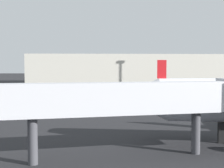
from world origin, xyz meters
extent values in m
cone|color=silver|center=(2.27, 21.92, 3.73)|extent=(4.46, 4.17, 3.56)
cube|color=black|center=(8.91, 20.80, 0.98)|extent=(0.60, 0.60, 1.95)
cylinder|color=silver|center=(24.10, 74.62, 2.58)|extent=(18.88, 2.75, 2.31)
cone|color=silver|center=(13.42, 74.87, 2.58)|extent=(2.59, 2.37, 2.31)
cube|color=silver|center=(23.16, 74.65, 2.23)|extent=(4.25, 19.09, 0.18)
cube|color=silver|center=(15.06, 74.83, 2.81)|extent=(1.95, 6.35, 0.12)
cube|color=red|center=(15.43, 74.83, 6.14)|extent=(2.41, 0.28, 4.82)
cylinder|color=#4C4C54|center=(23.81, 78.24, 2.12)|extent=(2.28, 1.40, 1.35)
cylinder|color=#4C4C54|center=(23.64, 71.02, 2.12)|extent=(2.28, 1.40, 1.35)
cube|color=black|center=(30.12, 74.48, 0.71)|extent=(0.38, 0.38, 1.43)
cube|color=black|center=(23.19, 76.15, 0.71)|extent=(0.38, 0.38, 1.43)
cube|color=black|center=(23.12, 73.14, 0.71)|extent=(0.38, 0.38, 1.43)
cube|color=silver|center=(-0.76, 16.46, 4.56)|extent=(17.99, 4.45, 2.40)
cylinder|color=#3F3F44|center=(5.45, 17.47, 1.68)|extent=(0.70, 0.70, 3.36)
cylinder|color=#3F3F44|center=(-6.97, 15.46, 1.68)|extent=(0.70, 0.70, 3.36)
cube|color=beige|center=(11.90, 122.50, 5.73)|extent=(77.99, 26.69, 11.45)
camera|label=1|loc=(-2.76, -6.97, 6.98)|focal=50.87mm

